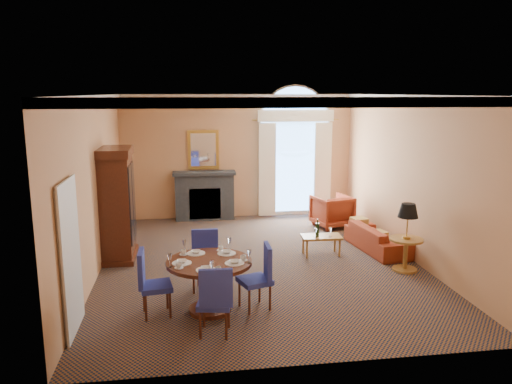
{
  "coord_description": "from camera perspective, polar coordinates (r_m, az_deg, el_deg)",
  "views": [
    {
      "loc": [
        -1.41,
        -9.12,
        3.25
      ],
      "look_at": [
        0.0,
        0.5,
        1.3
      ],
      "focal_mm": 35.0,
      "sensor_mm": 36.0,
      "label": 1
    }
  ],
  "objects": [
    {
      "name": "sofa",
      "position": [
        10.75,
        13.69,
        -5.15
      ],
      "size": [
        0.89,
        1.83,
        0.51
      ],
      "primitive_type": "imported",
      "rotation": [
        0.0,
        0.0,
        1.69
      ],
      "color": "#9D371C",
      "rests_on": "ground"
    },
    {
      "name": "dining_chair_south",
      "position": [
        6.81,
        -4.69,
        -11.89
      ],
      "size": [
        0.52,
        0.52,
        1.0
      ],
      "rotation": [
        0.0,
        0.0,
        -0.18
      ],
      "color": "navy",
      "rests_on": "ground"
    },
    {
      "name": "dining_chair_north",
      "position": [
        8.43,
        -5.79,
        -7.26
      ],
      "size": [
        0.54,
        0.54,
        1.0
      ],
      "rotation": [
        0.0,
        0.0,
        2.89
      ],
      "color": "navy",
      "rests_on": "ground"
    },
    {
      "name": "armoire",
      "position": [
        10.13,
        -15.57,
        -1.55
      ],
      "size": [
        0.63,
        1.12,
        2.21
      ],
      "color": "#3B180D",
      "rests_on": "ground"
    },
    {
      "name": "ground",
      "position": [
        9.79,
        0.43,
        -8.06
      ],
      "size": [
        7.5,
        7.5,
        0.0
      ],
      "primitive_type": "plane",
      "color": "#101D34",
      "rests_on": "ground"
    },
    {
      "name": "armchair",
      "position": [
        12.35,
        8.66,
        -2.17
      ],
      "size": [
        1.03,
        1.05,
        0.78
      ],
      "primitive_type": "imported",
      "rotation": [
        0.0,
        0.0,
        3.4
      ],
      "color": "#9D371C",
      "rests_on": "ground"
    },
    {
      "name": "side_table",
      "position": [
        9.54,
        16.87,
        -4.07
      ],
      "size": [
        0.62,
        0.62,
        1.25
      ],
      "color": "#A67131",
      "rests_on": "ground"
    },
    {
      "name": "room_envelope",
      "position": [
        9.92,
        -0.29,
        7.06
      ],
      "size": [
        6.04,
        7.52,
        3.45
      ],
      "color": "tan",
      "rests_on": "ground"
    },
    {
      "name": "dining_chair_east",
      "position": [
        7.64,
        0.57,
        -9.19
      ],
      "size": [
        0.56,
        0.56,
        1.0
      ],
      "rotation": [
        0.0,
        0.0,
        1.89
      ],
      "color": "navy",
      "rests_on": "ground"
    },
    {
      "name": "coffee_table",
      "position": [
        10.18,
        7.46,
        -5.07
      ],
      "size": [
        0.82,
        0.49,
        0.76
      ],
      "rotation": [
        0.0,
        0.0,
        -0.06
      ],
      "color": "#A67131",
      "rests_on": "ground"
    },
    {
      "name": "dining_chair_west",
      "position": [
        7.57,
        -12.12,
        -9.68
      ],
      "size": [
        0.5,
        0.5,
        1.0
      ],
      "rotation": [
        0.0,
        0.0,
        -1.42
      ],
      "color": "navy",
      "rests_on": "ground"
    },
    {
      "name": "dining_table",
      "position": [
        7.55,
        -5.36,
        -9.29
      ],
      "size": [
        1.28,
        1.28,
        1.0
      ],
      "color": "#3B180D",
      "rests_on": "ground"
    }
  ]
}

